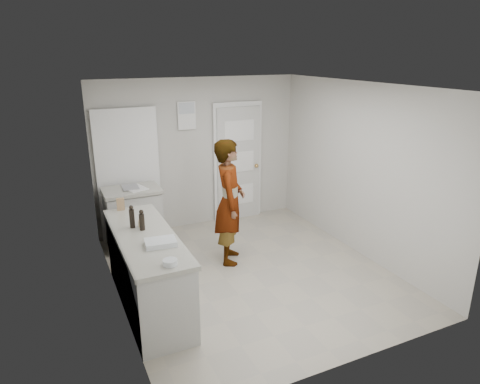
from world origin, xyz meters
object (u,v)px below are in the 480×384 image
cake_mix_box (121,204)px  oil_cruet_b (132,217)px  oil_cruet_a (142,220)px  egg_bowl (170,262)px  spice_jar (141,224)px  baking_dish (161,243)px  person (230,202)px

cake_mix_box → oil_cruet_b: bearing=-82.4°
oil_cruet_a → egg_bowl: (0.05, -0.96, -0.09)m
oil_cruet_b → egg_bowl: 1.10m
spice_jar → oil_cruet_a: bearing=-91.0°
baking_dish → spice_jar: bearing=98.0°
spice_jar → person: bearing=18.4°
oil_cruet_a → baking_dish: (0.08, -0.49, -0.09)m
cake_mix_box → oil_cruet_b: 0.65m
oil_cruet_b → cake_mix_box: bearing=91.7°
oil_cruet_b → baking_dish: (0.17, -0.61, -0.11)m
cake_mix_box → egg_bowl: 1.74m
baking_dish → egg_bowl: baking_dish is taller
cake_mix_box → spice_jar: size_ratio=1.94×
person → egg_bowl: 1.98m
cake_mix_box → baking_dish: cake_mix_box is taller
spice_jar → egg_bowl: bearing=-87.4°
person → cake_mix_box: (-1.44, 0.22, 0.12)m
baking_dish → oil_cruet_b: bearing=105.9°
oil_cruet_a → oil_cruet_b: oil_cruet_b is taller
person → spice_jar: person is taller
spice_jar → baking_dish: (0.08, -0.58, -0.02)m
oil_cruet_a → baking_dish: oil_cruet_a is taller
cake_mix_box → oil_cruet_b: oil_cruet_b is taller
person → oil_cruet_a: person is taller
cake_mix_box → baking_dish: (0.19, -1.25, -0.05)m
cake_mix_box → spice_jar: (0.11, -0.67, -0.04)m
egg_bowl → baking_dish: bearing=86.0°
spice_jar → egg_bowl: 1.06m
oil_cruet_a → oil_cruet_b: (-0.09, 0.12, 0.01)m
oil_cruet_b → egg_bowl: bearing=-82.7°
baking_dish → egg_bowl: (-0.03, -0.48, 0.00)m
baking_dish → person: bearing=39.4°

